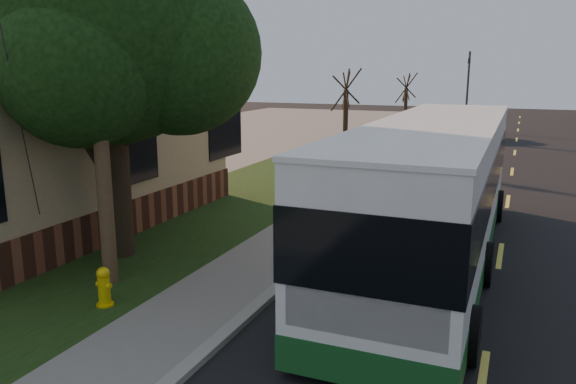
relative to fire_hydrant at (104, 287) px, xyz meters
The scene contains 15 objects.
ground 2.64m from the fire_hydrant, ahead, with size 120.00×120.00×0.00m, color black.
road 11.99m from the fire_hydrant, 56.58° to the left, with size 8.00×80.00×0.01m, color black.
curb 10.34m from the fire_hydrant, 75.43° to the left, with size 0.25×80.00×0.12m, color gray.
sidewalk 10.13m from the fire_hydrant, 80.91° to the left, with size 2.00×80.00×0.08m, color slate.
grass_verge 10.19m from the fire_hydrant, 100.76° to the left, with size 5.00×80.00×0.07m, color black.
building_lot 15.55m from the fire_hydrant, 139.96° to the left, with size 15.00×80.00×0.04m, color slate.
fire_hydrant is the anchor object (origin of this frame).
utility_pole 4.37m from the fire_hydrant, 125.38° to the left, with size 2.86×3.21×9.07m.
leafy_tree 5.65m from the fire_hydrant, 120.67° to the left, with size 6.30×6.00×7.80m.
bare_tree_near 18.10m from the fire_hydrant, 92.86° to the left, with size 1.38×1.21×4.31m.
bare_tree_far 30.04m from the fire_hydrant, 90.76° to the left, with size 1.38×1.21×4.03m.
traffic_signal 34.25m from the fire_hydrant, 84.79° to the left, with size 0.18×0.22×5.50m.
transit_bus 7.21m from the fire_hydrant, 43.68° to the left, with size 2.75×11.92×3.23m.
dumpster 8.67m from the fire_hydrant, 142.75° to the left, with size 1.57×1.40×1.15m.
distant_car 29.36m from the fire_hydrant, 81.44° to the left, with size 1.58×3.92×1.34m, color black.
Camera 1 is at (4.22, -7.61, 4.34)m, focal length 35.00 mm.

